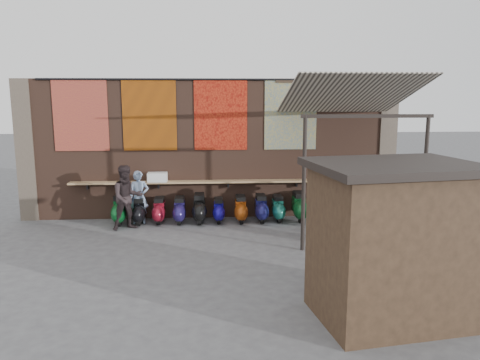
{
  "coord_description": "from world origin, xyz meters",
  "views": [
    {
      "loc": [
        -0.0,
        -10.88,
        3.51
      ],
      "look_at": [
        0.77,
        1.2,
        1.34
      ],
      "focal_mm": 35.0,
      "sensor_mm": 36.0,
      "label": 1
    }
  ],
  "objects_px": {
    "scooter_stool_4": "(199,209)",
    "scooter_stool_5": "(219,210)",
    "scooter_stool_7": "(261,208)",
    "diner_left": "(139,197)",
    "scooter_stool_3": "(180,210)",
    "shelf_box": "(157,177)",
    "scooter_stool_0": "(120,210)",
    "shopper_navy": "(347,207)",
    "scooter_stool_1": "(140,211)",
    "scooter_stool_2": "(159,210)",
    "scooter_stool_8": "(278,208)",
    "shopper_grey": "(386,203)",
    "scooter_stool_6": "(241,209)",
    "market_stall": "(391,246)",
    "scooter_stool_9": "(299,207)",
    "diner_right": "(127,198)",
    "shopper_tan": "(329,210)"
  },
  "relations": [
    {
      "from": "scooter_stool_4",
      "to": "scooter_stool_5",
      "type": "height_order",
      "value": "scooter_stool_4"
    },
    {
      "from": "scooter_stool_7",
      "to": "diner_left",
      "type": "distance_m",
      "value": 3.44
    },
    {
      "from": "scooter_stool_4",
      "to": "diner_left",
      "type": "bearing_deg",
      "value": 178.61
    },
    {
      "from": "scooter_stool_3",
      "to": "shelf_box",
      "type": "bearing_deg",
      "value": 151.29
    },
    {
      "from": "scooter_stool_0",
      "to": "shopper_navy",
      "type": "bearing_deg",
      "value": -18.93
    },
    {
      "from": "scooter_stool_1",
      "to": "scooter_stool_2",
      "type": "height_order",
      "value": "scooter_stool_1"
    },
    {
      "from": "scooter_stool_4",
      "to": "scooter_stool_8",
      "type": "xyz_separation_m",
      "value": [
        2.24,
        0.06,
        -0.04
      ]
    },
    {
      "from": "scooter_stool_4",
      "to": "shopper_grey",
      "type": "xyz_separation_m",
      "value": [
        4.72,
        -1.66,
        0.48
      ]
    },
    {
      "from": "scooter_stool_5",
      "to": "shopper_grey",
      "type": "distance_m",
      "value": 4.53
    },
    {
      "from": "scooter_stool_4",
      "to": "diner_left",
      "type": "distance_m",
      "value": 1.71
    },
    {
      "from": "scooter_stool_0",
      "to": "scooter_stool_7",
      "type": "relative_size",
      "value": 1.08
    },
    {
      "from": "scooter_stool_2",
      "to": "scooter_stool_6",
      "type": "bearing_deg",
      "value": -1.02
    },
    {
      "from": "scooter_stool_7",
      "to": "market_stall",
      "type": "xyz_separation_m",
      "value": [
        1.4,
        -5.98,
        0.82
      ]
    },
    {
      "from": "diner_left",
      "to": "shopper_navy",
      "type": "xyz_separation_m",
      "value": [
        5.3,
        -2.04,
        0.14
      ]
    },
    {
      "from": "scooter_stool_3",
      "to": "scooter_stool_7",
      "type": "height_order",
      "value": "scooter_stool_7"
    },
    {
      "from": "shelf_box",
      "to": "shopper_grey",
      "type": "relative_size",
      "value": 0.31
    },
    {
      "from": "diner_left",
      "to": "scooter_stool_3",
      "type": "bearing_deg",
      "value": -8.37
    },
    {
      "from": "scooter_stool_9",
      "to": "diner_right",
      "type": "height_order",
      "value": "diner_right"
    },
    {
      "from": "scooter_stool_2",
      "to": "shopper_grey",
      "type": "bearing_deg",
      "value": -16.11
    },
    {
      "from": "diner_right",
      "to": "scooter_stool_3",
      "type": "bearing_deg",
      "value": -3.38
    },
    {
      "from": "scooter_stool_2",
      "to": "scooter_stool_6",
      "type": "xyz_separation_m",
      "value": [
        2.29,
        -0.04,
        0.01
      ]
    },
    {
      "from": "scooter_stool_3",
      "to": "scooter_stool_5",
      "type": "distance_m",
      "value": 1.1
    },
    {
      "from": "shopper_navy",
      "to": "shopper_grey",
      "type": "xyz_separation_m",
      "value": [
        1.09,
        0.34,
        0.0
      ]
    },
    {
      "from": "scooter_stool_0",
      "to": "scooter_stool_2",
      "type": "bearing_deg",
      "value": 1.83
    },
    {
      "from": "scooter_stool_6",
      "to": "scooter_stool_2",
      "type": "bearing_deg",
      "value": 178.98
    },
    {
      "from": "scooter_stool_0",
      "to": "scooter_stool_1",
      "type": "relative_size",
      "value": 1.12
    },
    {
      "from": "scooter_stool_2",
      "to": "scooter_stool_6",
      "type": "relative_size",
      "value": 0.96
    },
    {
      "from": "scooter_stool_3",
      "to": "diner_right",
      "type": "distance_m",
      "value": 1.53
    },
    {
      "from": "shelf_box",
      "to": "market_stall",
      "type": "distance_m",
      "value": 7.65
    },
    {
      "from": "scooter_stool_6",
      "to": "scooter_stool_4",
      "type": "bearing_deg",
      "value": 179.57
    },
    {
      "from": "diner_right",
      "to": "scooter_stool_2",
      "type": "bearing_deg",
      "value": 11.7
    },
    {
      "from": "scooter_stool_0",
      "to": "diner_left",
      "type": "distance_m",
      "value": 0.62
    },
    {
      "from": "scooter_stool_0",
      "to": "scooter_stool_4",
      "type": "relative_size",
      "value": 1.01
    },
    {
      "from": "scooter_stool_3",
      "to": "shopper_tan",
      "type": "relative_size",
      "value": 0.48
    },
    {
      "from": "scooter_stool_3",
      "to": "scooter_stool_5",
      "type": "xyz_separation_m",
      "value": [
        1.1,
        0.03,
        -0.03
      ]
    },
    {
      "from": "scooter_stool_6",
      "to": "shopper_navy",
      "type": "distance_m",
      "value": 3.21
    },
    {
      "from": "diner_right",
      "to": "market_stall",
      "type": "bearing_deg",
      "value": -73.0
    },
    {
      "from": "scooter_stool_2",
      "to": "scooter_stool_3",
      "type": "height_order",
      "value": "scooter_stool_3"
    },
    {
      "from": "scooter_stool_1",
      "to": "scooter_stool_7",
      "type": "distance_m",
      "value": 3.42
    },
    {
      "from": "scooter_stool_8",
      "to": "shopper_tan",
      "type": "bearing_deg",
      "value": -64.81
    },
    {
      "from": "scooter_stool_6",
      "to": "shopper_grey",
      "type": "xyz_separation_m",
      "value": [
        3.55,
        -1.65,
        0.51
      ]
    },
    {
      "from": "shopper_grey",
      "to": "shelf_box",
      "type": "bearing_deg",
      "value": -12.7
    },
    {
      "from": "scooter_stool_1",
      "to": "scooter_stool_6",
      "type": "relative_size",
      "value": 0.98
    },
    {
      "from": "scooter_stool_6",
      "to": "scooter_stool_0",
      "type": "bearing_deg",
      "value": 179.89
    },
    {
      "from": "diner_right",
      "to": "shopper_tan",
      "type": "xyz_separation_m",
      "value": [
        5.08,
        -1.4,
        -0.07
      ]
    },
    {
      "from": "shopper_grey",
      "to": "shopper_tan",
      "type": "distance_m",
      "value": 1.56
    },
    {
      "from": "scooter_stool_6",
      "to": "shopper_tan",
      "type": "height_order",
      "value": "shopper_tan"
    },
    {
      "from": "scooter_stool_2",
      "to": "scooter_stool_7",
      "type": "relative_size",
      "value": 0.94
    },
    {
      "from": "shelf_box",
      "to": "scooter_stool_9",
      "type": "xyz_separation_m",
      "value": [
        4.03,
        -0.31,
        -0.85
      ]
    },
    {
      "from": "scooter_stool_3",
      "to": "shopper_tan",
      "type": "xyz_separation_m",
      "value": [
        3.75,
        -1.96,
        0.44
      ]
    }
  ]
}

